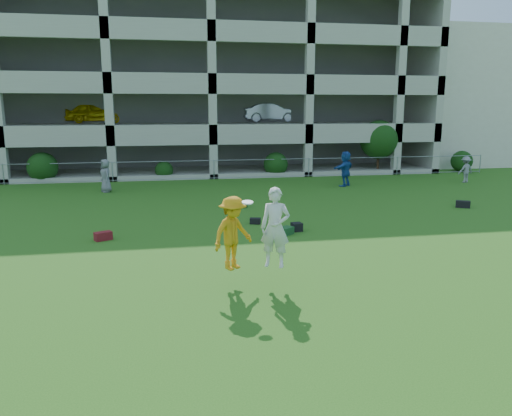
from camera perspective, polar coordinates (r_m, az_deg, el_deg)
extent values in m
plane|color=#235114|center=(12.42, 3.97, -9.02)|extent=(100.00, 100.00, 0.00)
cube|color=beige|center=(47.05, 23.55, 11.34)|extent=(16.00, 14.00, 10.00)
imported|color=slate|center=(27.00, -16.80, 3.56)|extent=(0.83, 0.98, 1.71)
imported|color=#204994|center=(28.28, 10.18, 4.45)|extent=(1.74, 1.63, 1.95)
imported|color=gray|center=(31.67, 22.83, 4.08)|extent=(1.08, 0.75, 1.53)
cube|color=#5B130F|center=(17.33, -17.07, -3.08)|extent=(0.63, 0.52, 0.28)
cube|color=black|center=(18.88, -0.09, -1.49)|extent=(0.45, 0.35, 0.22)
cube|color=#153B1B|center=(17.34, 3.47, -2.61)|extent=(0.61, 0.59, 0.26)
cube|color=black|center=(17.82, 4.67, -2.17)|extent=(0.39, 0.39, 0.30)
cube|color=black|center=(23.73, 22.57, 0.41)|extent=(0.67, 0.57, 0.30)
cube|color=#133312|center=(21.98, -1.72, 0.40)|extent=(0.56, 0.57, 0.25)
imported|color=orange|center=(12.15, -2.67, -2.89)|extent=(1.34, 1.23, 1.81)
imported|color=silver|center=(12.08, 2.21, -2.24)|extent=(0.84, 0.71, 1.96)
cylinder|color=white|center=(11.71, -0.97, 0.65)|extent=(0.27, 0.27, 0.07)
cube|color=#9E998C|center=(44.14, -6.76, 13.54)|extent=(30.00, 0.50, 12.00)
cube|color=#9E998C|center=(41.27, 15.42, 13.37)|extent=(0.50, 14.00, 12.00)
cube|color=#9E998C|center=(37.61, -5.87, 5.01)|extent=(30.00, 14.00, 0.30)
cube|color=#9E998C|center=(37.39, -5.97, 9.58)|extent=(30.00, 14.00, 0.30)
cube|color=#9E998C|center=(37.42, -6.06, 14.18)|extent=(30.00, 14.00, 0.30)
cube|color=#9E998C|center=(37.68, -6.17, 18.74)|extent=(30.00, 14.00, 0.30)
cube|color=#9E998C|center=(30.60, -4.92, 8.07)|extent=(30.00, 0.30, 0.90)
cube|color=#9E998C|center=(30.57, -5.02, 13.69)|extent=(30.00, 0.30, 0.90)
cube|color=#9E998C|center=(30.84, -5.12, 19.27)|extent=(30.00, 0.30, 0.90)
cube|color=#9E998C|center=(30.71, -16.62, 14.10)|extent=(0.50, 0.50, 12.00)
cube|color=#9E998C|center=(30.69, -5.05, 14.52)|extent=(0.50, 0.50, 12.00)
cube|color=#9E998C|center=(31.83, 6.12, 14.39)|extent=(0.50, 0.50, 12.00)
cube|color=#9E998C|center=(34.00, 16.15, 13.83)|extent=(0.50, 0.50, 12.00)
cube|color=#605E59|center=(39.40, -6.29, 13.81)|extent=(29.00, 9.00, 11.60)
imported|color=yellow|center=(35.55, -17.93, 10.31)|extent=(4.08, 2.17, 1.32)
imported|color=#B2B5BA|center=(36.04, 1.55, 10.86)|extent=(4.16, 1.94, 1.32)
cylinder|color=gray|center=(31.81, -26.92, 3.47)|extent=(0.06, 0.06, 1.20)
cylinder|color=gray|center=(30.64, -16.09, 4.01)|extent=(0.06, 0.06, 1.20)
cylinder|color=gray|center=(30.63, -4.83, 4.41)|extent=(0.06, 0.06, 1.20)
cylinder|color=gray|center=(31.77, 6.04, 4.64)|extent=(0.06, 0.06, 1.20)
cylinder|color=gray|center=(33.95, 15.84, 4.71)|extent=(0.06, 0.06, 1.20)
cylinder|color=gray|center=(36.98, 24.24, 4.65)|extent=(0.06, 0.06, 1.20)
cylinder|color=gray|center=(30.57, -4.85, 5.43)|extent=(36.00, 0.04, 0.04)
cylinder|color=gray|center=(30.70, -4.82, 3.45)|extent=(36.00, 0.04, 0.04)
sphere|color=#163D11|center=(31.85, -23.21, 4.30)|extent=(1.76, 1.76, 1.76)
sphere|color=#163D11|center=(31.09, -10.46, 4.27)|extent=(1.10, 1.10, 1.10)
sphere|color=#163D11|center=(31.83, 2.27, 5.02)|extent=(1.54, 1.54, 1.54)
cylinder|color=#382314|center=(34.20, 13.77, 5.50)|extent=(0.16, 0.16, 1.96)
sphere|color=#163D11|center=(34.10, 13.87, 7.60)|extent=(2.52, 2.52, 2.52)
sphere|color=#163D11|center=(36.91, 22.45, 4.96)|extent=(1.43, 1.43, 1.43)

